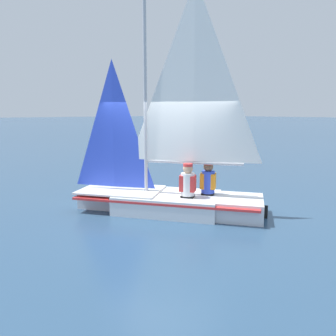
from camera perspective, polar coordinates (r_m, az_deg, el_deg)
The scene contains 4 objects.
ground_plane at distance 7.68m, azimuth -0.00°, elevation -7.49°, with size 260.00×260.00×0.00m, color #2D4C6B.
sailboat_main at distance 7.49m, azimuth 0.26°, elevation -2.12°, with size 4.17×3.50×5.08m.
sailor_helm at distance 7.23m, azimuth 3.45°, elevation -3.41°, with size 0.43×0.42×1.16m.
sailor_crew at distance 7.51m, azimuth 6.97°, elevation -2.98°, with size 0.43×0.42×1.16m.
Camera 1 is at (-5.55, 4.79, 2.28)m, focal length 35.00 mm.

